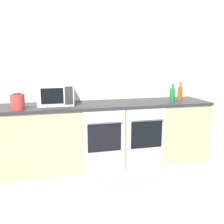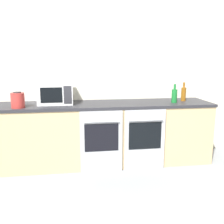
# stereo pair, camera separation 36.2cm
# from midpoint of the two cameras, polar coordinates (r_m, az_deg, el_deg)

# --- Properties ---
(wall_back) EXTENTS (10.00, 0.06, 2.60)m
(wall_back) POSITION_cam_midpoint_polar(r_m,az_deg,el_deg) (3.88, -5.53, 8.79)
(wall_back) COLOR silver
(wall_back) RESTS_ON ground_plane
(counter_back) EXTENTS (3.09, 0.68, 0.89)m
(counter_back) POSITION_cam_midpoint_polar(r_m,az_deg,el_deg) (3.67, -4.43, -4.88)
(counter_back) COLOR tan
(counter_back) RESTS_ON ground_plane
(oven_left) EXTENTS (0.56, 0.06, 0.85)m
(oven_left) POSITION_cam_midpoint_polar(r_m,az_deg,el_deg) (3.34, -4.89, -6.88)
(oven_left) COLOR #A8AAAF
(oven_left) RESTS_ON ground_plane
(oven_right) EXTENTS (0.56, 0.06, 0.85)m
(oven_right) POSITION_cam_midpoint_polar(r_m,az_deg,el_deg) (3.48, 4.87, -6.12)
(oven_right) COLOR #A8AAAF
(oven_right) RESTS_ON ground_plane
(microwave) EXTENTS (0.48, 0.40, 0.30)m
(microwave) POSITION_cam_midpoint_polar(r_m,az_deg,el_deg) (3.56, -15.74, 3.99)
(microwave) COLOR silver
(microwave) RESTS_ON counter_back
(bottle_green) EXTENTS (0.08, 0.08, 0.27)m
(bottle_green) POSITION_cam_midpoint_polar(r_m,az_deg,el_deg) (3.75, 10.98, 3.91)
(bottle_green) COLOR #19722D
(bottle_green) RESTS_ON counter_back
(bottle_amber) EXTENTS (0.07, 0.07, 0.28)m
(bottle_amber) POSITION_cam_midpoint_polar(r_m,az_deg,el_deg) (3.96, 12.78, 4.30)
(bottle_amber) COLOR #8C5114
(bottle_amber) RESTS_ON counter_back
(kettle) EXTENTS (0.17, 0.17, 0.21)m
(kettle) POSITION_cam_midpoint_polar(r_m,az_deg,el_deg) (3.37, -23.69, 2.14)
(kettle) COLOR #B2332D
(kettle) RESTS_ON counter_back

